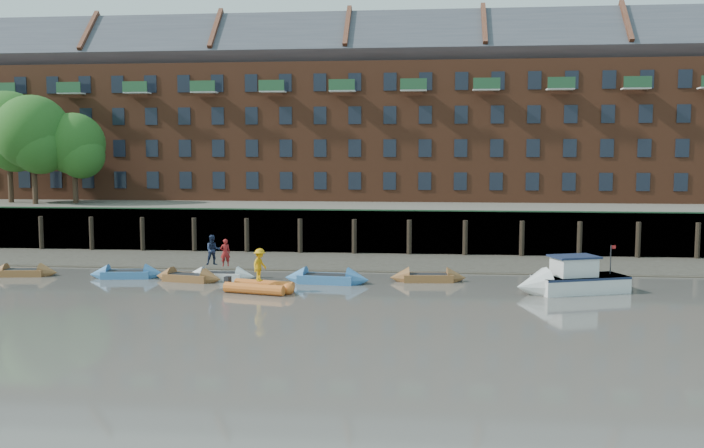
# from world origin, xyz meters

# --- Properties ---
(ground) EXTENTS (220.00, 220.00, 0.00)m
(ground) POSITION_xyz_m (0.00, 0.00, 0.00)
(ground) COLOR #5A554F
(ground) RESTS_ON ground
(foreshore) EXTENTS (110.00, 8.00, 0.50)m
(foreshore) POSITION_xyz_m (0.00, 18.00, 0.00)
(foreshore) COLOR #3D382F
(foreshore) RESTS_ON ground
(mud_band) EXTENTS (110.00, 1.60, 0.10)m
(mud_band) POSITION_xyz_m (0.00, 14.60, 0.00)
(mud_band) COLOR #4C4336
(mud_band) RESTS_ON ground
(river_wall) EXTENTS (110.00, 1.23, 3.30)m
(river_wall) POSITION_xyz_m (-0.00, 22.38, 1.59)
(river_wall) COLOR #2D2A26
(river_wall) RESTS_ON ground
(bank_terrace) EXTENTS (110.00, 28.00, 3.20)m
(bank_terrace) POSITION_xyz_m (0.00, 36.00, 1.60)
(bank_terrace) COLOR #5E594D
(bank_terrace) RESTS_ON ground
(apartment_terrace) EXTENTS (80.60, 15.56, 20.98)m
(apartment_terrace) POSITION_xyz_m (-0.00, 36.99, 12.82)
(apartment_terrace) COLOR brown
(apartment_terrace) RESTS_ON bank_terrace
(tree_cluster) EXTENTS (11.76, 7.74, 9.40)m
(tree_cluster) POSITION_xyz_m (-25.62, 27.35, 9.00)
(tree_cluster) COLOR #3A281C
(tree_cluster) RESTS_ON bank_terrace
(rowboat_0) EXTENTS (4.20, 1.66, 1.19)m
(rowboat_0) POSITION_xyz_m (-16.98, 10.36, 0.21)
(rowboat_0) COLOR brown
(rowboat_0) RESTS_ON ground
(rowboat_1) EXTENTS (4.51, 1.88, 1.27)m
(rowboat_1) POSITION_xyz_m (-10.45, 10.34, 0.22)
(rowboat_1) COLOR teal
(rowboat_1) RESTS_ON ground
(rowboat_2) EXTENTS (4.37, 2.05, 1.22)m
(rowboat_2) POSITION_xyz_m (-6.46, 9.63, 0.22)
(rowboat_2) COLOR brown
(rowboat_2) RESTS_ON ground
(rowboat_3) EXTENTS (4.13, 1.23, 1.20)m
(rowboat_3) POSITION_xyz_m (-4.77, 10.38, 0.21)
(rowboat_3) COLOR silver
(rowboat_3) RESTS_ON ground
(rowboat_4) EXTENTS (5.04, 1.91, 1.43)m
(rowboat_4) POSITION_xyz_m (1.62, 9.83, 0.25)
(rowboat_4) COLOR teal
(rowboat_4) RESTS_ON ground
(rowboat_6) EXTENTS (4.49, 1.63, 1.28)m
(rowboat_6) POSITION_xyz_m (7.39, 10.98, 0.23)
(rowboat_6) COLOR brown
(rowboat_6) RESTS_ON ground
(rib_tender) EXTENTS (3.85, 2.52, 0.65)m
(rib_tender) POSITION_xyz_m (-1.43, 6.66, 0.28)
(rib_tender) COLOR orange
(rib_tender) RESTS_ON ground
(motor_launch) EXTENTS (6.44, 3.97, 2.53)m
(motor_launch) POSITION_xyz_m (14.54, 8.14, 0.64)
(motor_launch) COLOR silver
(motor_launch) RESTS_ON ground
(person_rower_a) EXTENTS (0.69, 0.60, 1.61)m
(person_rower_a) POSITION_xyz_m (-4.42, 10.31, 1.61)
(person_rower_a) COLOR maroon
(person_rower_a) RESTS_ON rowboat_3
(person_rower_b) EXTENTS (1.07, 0.97, 1.79)m
(person_rower_b) POSITION_xyz_m (-5.26, 10.66, 1.70)
(person_rower_b) COLOR #19233F
(person_rower_b) RESTS_ON rowboat_3
(person_rib_crew) EXTENTS (0.95, 1.27, 1.75)m
(person_rib_crew) POSITION_xyz_m (-1.52, 6.67, 1.48)
(person_rib_crew) COLOR orange
(person_rib_crew) RESTS_ON rib_tender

